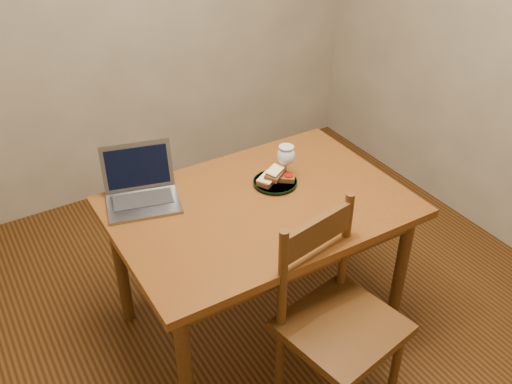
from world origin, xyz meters
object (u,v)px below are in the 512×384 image
chair (338,313)px  milk_glass (286,162)px  laptop (141,186)px  plate (275,183)px  table (260,219)px

chair → milk_glass: 0.77m
laptop → chair: bearing=-46.8°
chair → plate: size_ratio=2.47×
table → chair: bearing=-86.2°
plate → milk_glass: size_ratio=1.23×
table → laptop: 0.56m
milk_glass → laptop: bearing=163.7°
table → chair: (0.04, -0.55, -0.14)m
chair → laptop: laptop is taller
table → milk_glass: (0.22, 0.13, 0.17)m
plate → milk_glass: 0.11m
table → milk_glass: milk_glass is taller
plate → table: bearing=-146.3°
table → plate: size_ratio=6.24×
chair → milk_glass: size_ratio=3.04×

